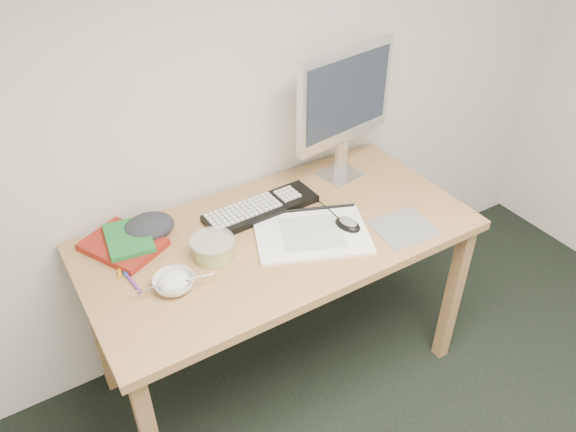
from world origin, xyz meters
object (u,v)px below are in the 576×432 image
Objects in this scene: keyboard at (261,209)px; rice_bowl at (174,283)px; desk at (280,250)px; sketchpad at (312,234)px; monitor at (345,100)px.

rice_bowl is at bearing -155.56° from keyboard.
desk is 0.14m from sketchpad.
keyboard is 0.49m from rice_bowl.
keyboard is 0.82× the size of monitor.
desk is at bearing -162.94° from monitor.
keyboard is 3.33× the size of rice_bowl.
keyboard is 0.52m from monitor.
monitor reaches higher than rice_bowl.
rice_bowl is at bearing -171.20° from monitor.
monitor is at bearing 5.53° from keyboard.
monitor is 0.94m from rice_bowl.
sketchpad is 0.54m from monitor.
monitor reaches higher than desk.
rice_bowl is (-0.43, -0.07, 0.10)m from desk.
keyboard is at bearing 178.48° from monitor.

